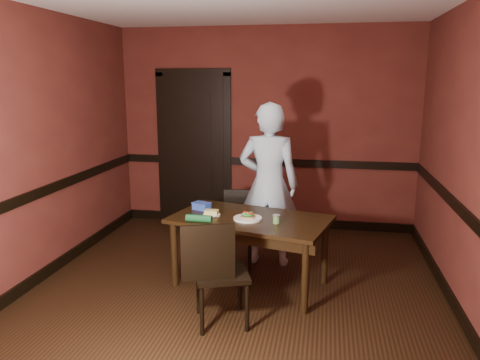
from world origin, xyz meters
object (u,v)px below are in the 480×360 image
(chair_far, at_px, (237,229))
(dining_table, at_px, (250,251))
(sandwich_plate, at_px, (248,217))
(sauce_jar, at_px, (276,219))
(cheese_saucer, at_px, (212,213))
(food_tub, at_px, (202,206))
(person, at_px, (269,185))
(chair_near, at_px, (222,271))

(chair_far, bearing_deg, dining_table, -70.46)
(dining_table, relative_size, sandwich_plate, 5.45)
(sauce_jar, height_order, cheese_saucer, sauce_jar)
(food_tub, bearing_deg, chair_far, 69.45)
(food_tub, bearing_deg, sauce_jar, -0.16)
(sandwich_plate, height_order, cheese_saucer, sandwich_plate)
(cheese_saucer, bearing_deg, sandwich_plate, -9.82)
(sandwich_plate, xyz_separation_m, food_tub, (-0.52, 0.25, 0.02))
(person, distance_m, sauce_jar, 0.79)
(chair_near, xyz_separation_m, person, (0.21, 1.39, 0.43))
(chair_far, distance_m, cheese_saucer, 0.63)
(chair_far, bearing_deg, sauce_jar, -57.33)
(sandwich_plate, relative_size, food_tub, 1.31)
(chair_near, xyz_separation_m, sandwich_plate, (0.10, 0.70, 0.26))
(chair_far, bearing_deg, sandwich_plate, -74.08)
(chair_far, distance_m, food_tub, 0.56)
(sandwich_plate, bearing_deg, sauce_jar, -14.37)
(dining_table, height_order, sandwich_plate, sandwich_plate)
(chair_near, distance_m, person, 1.47)
(dining_table, xyz_separation_m, sauce_jar, (0.27, -0.14, 0.39))
(chair_near, relative_size, sandwich_plate, 3.34)
(chair_far, relative_size, sauce_jar, 9.96)
(sauce_jar, relative_size, cheese_saucer, 0.47)
(chair_near, bearing_deg, dining_table, -118.37)
(chair_far, xyz_separation_m, chair_near, (0.12, -1.29, 0.05))
(person, height_order, cheese_saucer, person)
(cheese_saucer, xyz_separation_m, food_tub, (-0.15, 0.19, 0.02))
(person, bearing_deg, sauce_jar, 102.95)
(person, bearing_deg, cheese_saucer, 52.07)
(cheese_saucer, bearing_deg, dining_table, -0.20)
(dining_table, distance_m, food_tub, 0.69)
(dining_table, bearing_deg, sandwich_plate, -88.99)
(dining_table, height_order, chair_far, chair_far)
(food_tub, bearing_deg, cheese_saucer, -29.30)
(person, height_order, sauce_jar, person)
(sandwich_plate, bearing_deg, dining_table, 77.11)
(dining_table, relative_size, person, 0.84)
(food_tub, bearing_deg, sandwich_plate, -3.92)
(chair_near, distance_m, sandwich_plate, 0.76)
(chair_near, height_order, food_tub, chair_near)
(dining_table, height_order, food_tub, food_tub)
(sauce_jar, bearing_deg, chair_near, -121.17)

